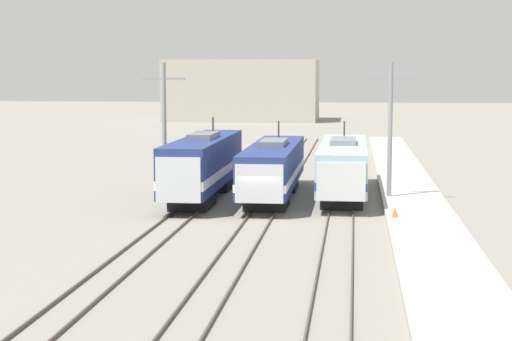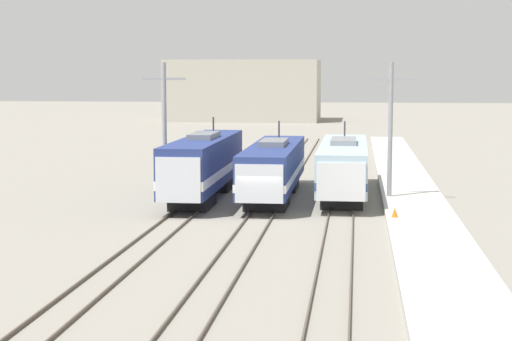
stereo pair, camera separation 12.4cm
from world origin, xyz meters
name	(u,v)px [view 1 (the left image)]	position (x,y,z in m)	size (l,w,h in m)	color
ground_plane	(261,217)	(0.00, 0.00, 0.00)	(400.00, 400.00, 0.00)	gray
rail_pair_far_left	(183,214)	(-4.64, 0.00, 0.07)	(1.51, 120.00, 0.15)	#4C4238
rail_pair_center	(261,216)	(0.00, 0.00, 0.07)	(1.51, 120.00, 0.15)	#4C4238
rail_pair_far_right	(340,217)	(4.64, 0.00, 0.07)	(1.51, 120.00, 0.15)	#4C4238
locomotive_far_left	(203,165)	(-4.64, 6.78, 2.26)	(2.89, 17.06, 5.27)	black
locomotive_center	(273,169)	(0.00, 7.19, 2.04)	(3.07, 17.32, 4.99)	black
locomotive_far_right	(343,167)	(4.64, 8.67, 2.05)	(3.14, 17.31, 4.93)	#232326
catenary_tower_left	(164,126)	(-7.26, 6.90, 4.83)	(2.87, 0.30, 9.08)	gray
catenary_tower_right	(390,128)	(7.67, 6.90, 4.83)	(2.87, 0.30, 9.08)	gray
platform	(421,217)	(9.20, 0.00, 0.19)	(4.00, 120.00, 0.38)	#B7B5AD
traffic_cone	(395,212)	(7.68, -1.35, 0.64)	(0.37, 0.37, 0.53)	orange
depot_building	(243,90)	(-14.59, 102.77, 5.35)	(26.63, 15.53, 10.70)	#B2AD9E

